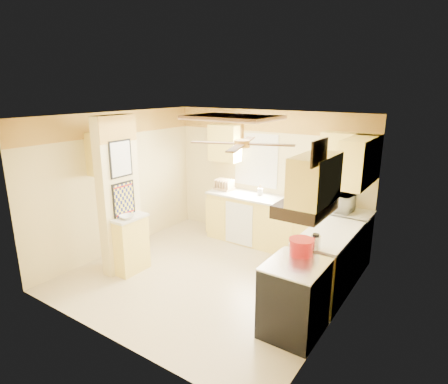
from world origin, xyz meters
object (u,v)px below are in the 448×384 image
Objects in this scene: stove at (294,298)px; bowl at (127,217)px; dutch_oven at (301,247)px; kettle at (316,242)px; microwave at (337,202)px.

stove is 2.82m from bowl.
dutch_oven is (2.72, 0.34, 0.05)m from bowl.
stove is 0.74m from kettle.
dutch_oven reaches higher than stove.
dutch_oven is at bearing 7.07° from bowl.
dutch_oven is (-0.05, 0.26, 0.56)m from stove.
microwave is 2.37× the size of bowl.
bowl is 2.88m from kettle.
stove is at bearing -95.86° from kettle.
dutch_oven is 0.24m from kettle.
dutch_oven is (0.16, -1.86, -0.06)m from microwave.
kettle reaches higher than bowl.
bowl is at bearing -172.93° from dutch_oven.
dutch_oven is at bearing 104.47° from microwave.
stove is 2.99× the size of dutch_oven.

